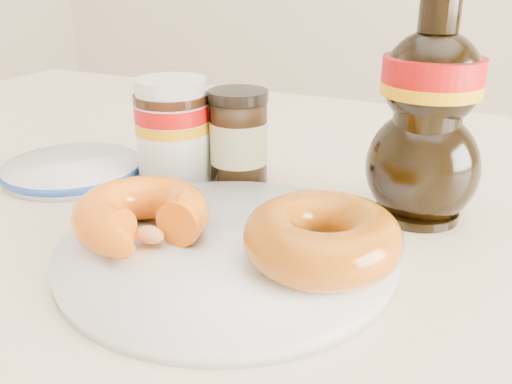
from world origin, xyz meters
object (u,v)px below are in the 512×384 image
at_px(donut_bitten, 142,215).
at_px(syrup_bottle, 428,112).
at_px(donut_whole, 322,237).
at_px(nutella_jar, 173,127).
at_px(blue_rim_saucer, 73,169).
at_px(dining_table, 284,299).
at_px(plate, 227,250).
at_px(dark_jar, 239,138).

xyz_separation_m(donut_bitten, syrup_bottle, (0.18, 0.16, 0.06)).
bearing_deg(donut_whole, donut_bitten, -171.18).
height_order(nutella_jar, blue_rim_saucer, nutella_jar).
distance_m(dining_table, nutella_jar, 0.20).
distance_m(donut_whole, blue_rim_saucer, 0.31).
xyz_separation_m(dining_table, plate, (-0.01, -0.08, 0.09)).
bearing_deg(syrup_bottle, dark_jar, 177.79).
xyz_separation_m(donut_bitten, blue_rim_saucer, (-0.16, 0.10, -0.02)).
xyz_separation_m(nutella_jar, blue_rim_saucer, (-0.10, -0.04, -0.05)).
height_order(plate, blue_rim_saucer, blue_rim_saucer).
bearing_deg(plate, donut_bitten, -164.09).
xyz_separation_m(donut_bitten, nutella_jar, (-0.06, 0.14, 0.03)).
distance_m(plate, donut_bitten, 0.07).
bearing_deg(blue_rim_saucer, nutella_jar, 19.58).
xyz_separation_m(syrup_bottle, blue_rim_saucer, (-0.34, -0.05, -0.09)).
distance_m(dining_table, syrup_bottle, 0.21).
bearing_deg(dining_table, donut_whole, -53.13).
relative_size(dining_table, blue_rim_saucer, 9.86).
height_order(plate, syrup_bottle, syrup_bottle).
bearing_deg(dark_jar, syrup_bottle, -2.21).
relative_size(nutella_jar, blue_rim_saucer, 0.73).
distance_m(donut_bitten, dark_jar, 0.16).
bearing_deg(dark_jar, donut_whole, -45.85).
height_order(plate, donut_bitten, donut_bitten).
xyz_separation_m(plate, syrup_bottle, (0.11, 0.14, 0.09)).
relative_size(donut_bitten, dark_jar, 1.11).
xyz_separation_m(dining_table, nutella_jar, (-0.14, 0.04, 0.14)).
bearing_deg(plate, syrup_bottle, 50.73).
bearing_deg(donut_whole, dark_jar, 134.15).
height_order(dining_table, blue_rim_saucer, blue_rim_saucer).
bearing_deg(syrup_bottle, blue_rim_saucer, -170.86).
bearing_deg(syrup_bottle, nutella_jar, -175.57).
relative_size(syrup_bottle, blue_rim_saucer, 1.31).
distance_m(dining_table, dark_jar, 0.16).
relative_size(donut_bitten, blue_rim_saucer, 0.72).
bearing_deg(plate, blue_rim_saucer, 159.66).
distance_m(dining_table, donut_whole, 0.15).
bearing_deg(donut_bitten, dark_jar, 91.15).
bearing_deg(blue_rim_saucer, syrup_bottle, 9.14).
height_order(syrup_bottle, blue_rim_saucer, syrup_bottle).
bearing_deg(donut_whole, plate, -177.49).
relative_size(dining_table, donut_bitten, 13.68).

